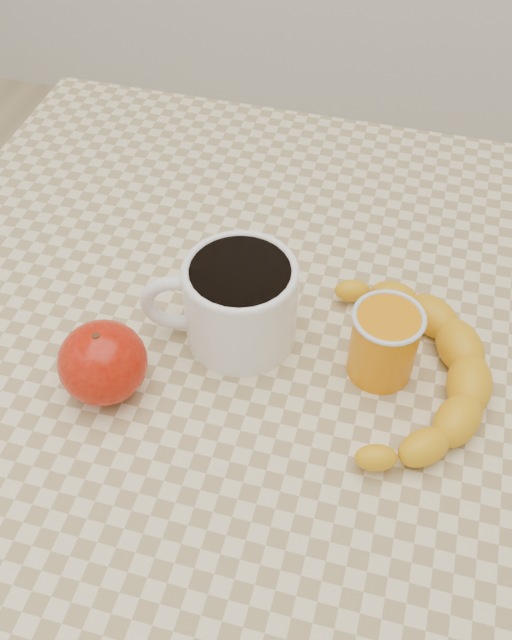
% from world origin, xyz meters
% --- Properties ---
extents(ground, '(3.00, 3.00, 0.00)m').
position_xyz_m(ground, '(0.00, 0.00, 0.00)').
color(ground, tan).
rests_on(ground, ground).
extents(table, '(0.80, 0.80, 0.75)m').
position_xyz_m(table, '(0.00, 0.00, 0.66)').
color(table, beige).
rests_on(table, ground).
extents(coffee_mug, '(0.16, 0.13, 0.09)m').
position_xyz_m(coffee_mug, '(-0.02, -0.01, 0.80)').
color(coffee_mug, white).
rests_on(coffee_mug, table).
extents(orange_juice_glass, '(0.07, 0.07, 0.08)m').
position_xyz_m(orange_juice_glass, '(0.13, -0.01, 0.79)').
color(orange_juice_glass, orange).
rests_on(orange_juice_glass, table).
extents(apple, '(0.11, 0.11, 0.08)m').
position_xyz_m(apple, '(-0.12, -0.10, 0.79)').
color(apple, '#8E0C04').
rests_on(apple, table).
extents(banana, '(0.23, 0.30, 0.04)m').
position_xyz_m(banana, '(0.15, -0.02, 0.77)').
color(banana, '#EEAD15').
rests_on(banana, table).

